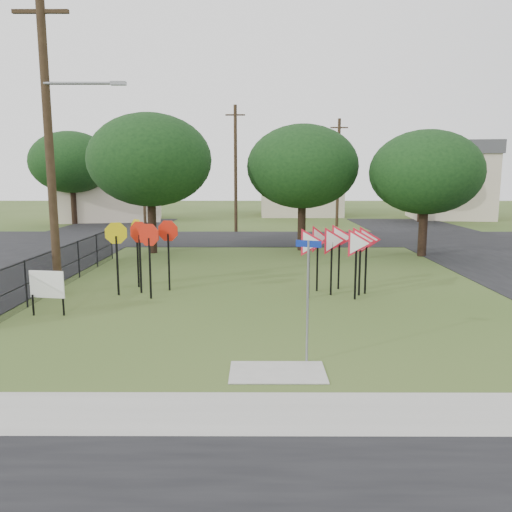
{
  "coord_description": "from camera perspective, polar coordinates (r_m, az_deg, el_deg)",
  "views": [
    {
      "loc": [
        -0.42,
        -12.28,
        4.07
      ],
      "look_at": [
        -0.47,
        3.0,
        1.6
      ],
      "focal_mm": 35.0,
      "sensor_mm": 36.0,
      "label": 1
    }
  ],
  "objects": [
    {
      "name": "sidewalk",
      "position": [
        9.05,
        2.95,
        -17.47
      ],
      "size": [
        30.0,
        1.6,
        0.02
      ],
      "primitive_type": "cube",
      "color": "#9F9E96",
      "rests_on": "ground"
    },
    {
      "name": "house_left",
      "position": [
        48.23,
        -16.35,
        8.31
      ],
      "size": [
        10.58,
        8.88,
        7.2
      ],
      "color": "beige",
      "rests_on": "ground"
    },
    {
      "name": "far_pole_a",
      "position": [
        36.32,
        -2.35,
        10.0
      ],
      "size": [
        1.4,
        0.24,
        9.0
      ],
      "color": "#39291A",
      "rests_on": "ground"
    },
    {
      "name": "yield_sign_cluster",
      "position": [
        17.25,
        9.6,
        1.41
      ],
      "size": [
        3.09,
        1.7,
        2.41
      ],
      "color": "black",
      "rests_on": "ground"
    },
    {
      "name": "planting_strip",
      "position": [
        8.0,
        3.4,
        -21.34
      ],
      "size": [
        30.0,
        0.8,
        0.02
      ],
      "primitive_type": "cube",
      "color": "#38511E",
      "rests_on": "ground"
    },
    {
      "name": "far_pole_b",
      "position": [
        40.79,
        9.37,
        9.45
      ],
      "size": [
        1.4,
        0.24,
        8.5
      ],
      "color": "#39291A",
      "rests_on": "ground"
    },
    {
      "name": "ground",
      "position": [
        12.94,
        2.06,
        -9.15
      ],
      "size": [
        140.0,
        140.0,
        0.0
      ],
      "primitive_type": "plane",
      "color": "#38511E"
    },
    {
      "name": "house_right",
      "position": [
        51.67,
        21.29,
        8.09
      ],
      "size": [
        8.3,
        8.3,
        7.2
      ],
      "color": "beige",
      "rests_on": "ground"
    },
    {
      "name": "utility_pole_main",
      "position": [
        18.14,
        -22.41,
        12.11
      ],
      "size": [
        3.55,
        0.33,
        10.0
      ],
      "color": "#39291A",
      "rests_on": "ground"
    },
    {
      "name": "stop_sign_cluster",
      "position": [
        17.7,
        -12.88,
        1.82
      ],
      "size": [
        2.4,
        2.18,
        2.53
      ],
      "color": "black",
      "rests_on": "ground"
    },
    {
      "name": "tree_near_right",
      "position": [
        26.64,
        18.84,
        9.03
      ],
      "size": [
        5.6,
        5.6,
        6.33
      ],
      "color": "black",
      "rests_on": "ground"
    },
    {
      "name": "tree_far_right",
      "position": [
        46.57,
        18.47,
        9.29
      ],
      "size": [
        6.0,
        6.0,
        6.8
      ],
      "color": "black",
      "rests_on": "ground"
    },
    {
      "name": "tree_near_mid",
      "position": [
        27.39,
        5.33,
        10.12
      ],
      "size": [
        6.0,
        6.0,
        6.8
      ],
      "color": "black",
      "rests_on": "ground"
    },
    {
      "name": "street_left",
      "position": [
        25.43,
        -26.91,
        -1.01
      ],
      "size": [
        8.0,
        50.0,
        0.02
      ],
      "primitive_type": "cube",
      "color": "black",
      "rests_on": "ground"
    },
    {
      "name": "fence_run",
      "position": [
        20.14,
        -20.71,
        -0.81
      ],
      "size": [
        0.05,
        11.55,
        1.5
      ],
      "color": "black",
      "rests_on": "ground"
    },
    {
      "name": "info_board",
      "position": [
        15.78,
        -22.78,
        -3.16
      ],
      "size": [
        1.06,
        0.21,
        1.34
      ],
      "color": "black",
      "rests_on": "ground"
    },
    {
      "name": "street_name_sign",
      "position": [
        10.85,
        5.93,
        -4.18
      ],
      "size": [
        0.53,
        0.23,
        2.71
      ],
      "color": "gray",
      "rests_on": "ground"
    },
    {
      "name": "far_pole_c",
      "position": [
        43.35,
        -12.77,
        9.65
      ],
      "size": [
        1.4,
        0.24,
        9.0
      ],
      "color": "#39291A",
      "rests_on": "ground"
    },
    {
      "name": "curb_pad",
      "position": [
        10.69,
        2.48,
        -13.15
      ],
      "size": [
        2.0,
        1.2,
        0.02
      ],
      "primitive_type": "cube",
      "color": "#9F9E96",
      "rests_on": "ground"
    },
    {
      "name": "tree_far_left",
      "position": [
        45.07,
        -20.37,
        10.01
      ],
      "size": [
        6.8,
        6.8,
        7.73
      ],
      "color": "black",
      "rests_on": "ground"
    },
    {
      "name": "tree_near_left",
      "position": [
        26.88,
        -12.01,
        10.66
      ],
      "size": [
        6.4,
        6.4,
        7.27
      ],
      "color": "black",
      "rests_on": "ground"
    },
    {
      "name": "house_mid",
      "position": [
        52.47,
        5.06,
        8.13
      ],
      "size": [
        8.4,
        8.4,
        6.2
      ],
      "color": "beige",
      "rests_on": "ground"
    },
    {
      "name": "street_far",
      "position": [
        32.53,
        0.92,
        2.01
      ],
      "size": [
        60.0,
        8.0,
        0.02
      ],
      "primitive_type": "cube",
      "color": "black",
      "rests_on": "ground"
    }
  ]
}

